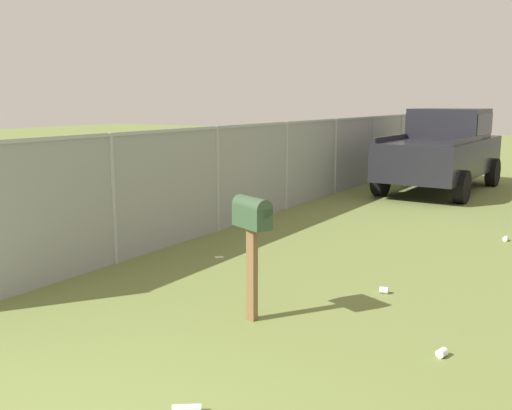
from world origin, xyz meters
TOP-DOWN VIEW (x-y plane):
  - mailbox at (3.65, 0.58)m, footprint 0.36×0.50m
  - pickup_truck at (13.87, 1.30)m, footprint 4.93×2.27m
  - fence_section at (10.57, 3.39)m, footprint 17.35×0.07m
  - litter_bottle_far_scatter at (1.83, -0.01)m, footprint 0.19×0.22m
  - litter_cup_by_mailbox at (5.22, -0.31)m, footprint 0.10×0.11m
  - litter_cup_midfield_a at (3.83, -1.37)m, footprint 0.12×0.10m
  - litter_wrapper_midfield_b at (5.46, 2.34)m, footprint 0.15×0.14m
  - litter_cup_near_hydrant at (8.83, -1.10)m, footprint 0.11×0.09m

SIDE VIEW (x-z plane):
  - litter_wrapper_midfield_b at x=5.46m, z-range 0.00..0.01m
  - litter_bottle_far_scatter at x=1.83m, z-range 0.00..0.07m
  - litter_cup_by_mailbox at x=5.22m, z-range 0.00..0.08m
  - litter_cup_midfield_a at x=3.83m, z-range 0.00..0.08m
  - litter_cup_near_hydrant at x=8.83m, z-range 0.00..0.08m
  - fence_section at x=10.57m, z-range 0.07..1.93m
  - mailbox at x=3.65m, z-range 0.39..1.72m
  - pickup_truck at x=13.87m, z-range 0.06..2.15m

